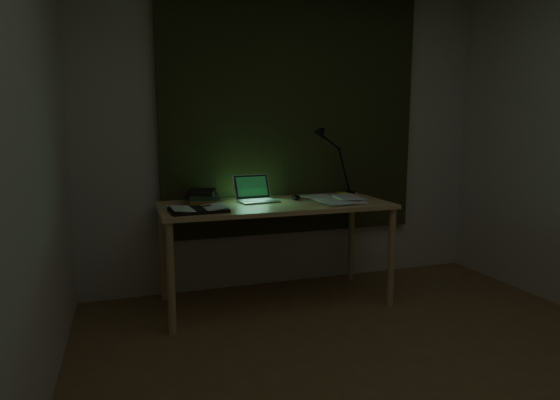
% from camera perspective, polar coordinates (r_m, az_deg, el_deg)
% --- Properties ---
extents(wall_back, '(3.50, 0.00, 2.50)m').
position_cam_1_polar(wall_back, '(3.99, 1.44, 7.52)').
color(wall_back, silver).
rests_on(wall_back, ground).
extents(curtain, '(2.20, 0.06, 2.00)m').
position_cam_1_polar(curtain, '(3.95, 1.65, 10.41)').
color(curtain, '#282D16').
rests_on(curtain, wall_back).
extents(desk, '(1.71, 0.75, 0.78)m').
position_cam_1_polar(desk, '(3.59, -0.60, -6.53)').
color(desk, tan).
rests_on(desk, floor).
extents(laptop, '(0.32, 0.35, 0.21)m').
position_cam_1_polar(laptop, '(3.55, -2.69, 1.40)').
color(laptop, '#A4A4A8').
rests_on(laptop, desk).
extents(open_textbook, '(0.39, 0.29, 0.03)m').
position_cam_1_polar(open_textbook, '(3.20, -9.94, -1.10)').
color(open_textbook, silver).
rests_on(open_textbook, desk).
extents(book_stack, '(0.25, 0.29, 0.10)m').
position_cam_1_polar(book_stack, '(3.57, -9.37, 0.50)').
color(book_stack, silver).
rests_on(book_stack, desk).
extents(loose_papers, '(0.46, 0.48, 0.02)m').
position_cam_1_polar(loose_papers, '(3.68, 7.24, 0.16)').
color(loose_papers, white).
rests_on(loose_papers, desk).
extents(mouse, '(0.07, 0.11, 0.04)m').
position_cam_1_polar(mouse, '(3.66, 1.95, 0.31)').
color(mouse, black).
rests_on(mouse, desk).
extents(sticky_yellow, '(0.08, 0.08, 0.02)m').
position_cam_1_polar(sticky_yellow, '(3.99, 7.66, 0.79)').
color(sticky_yellow, '#E9FF35').
rests_on(sticky_yellow, desk).
extents(sticky_pink, '(0.07, 0.07, 0.01)m').
position_cam_1_polar(sticky_pink, '(3.89, 6.44, 0.57)').
color(sticky_pink, pink).
rests_on(sticky_pink, desk).
extents(desk_lamp, '(0.40, 0.34, 0.52)m').
position_cam_1_polar(desk_lamp, '(4.04, 8.53, 4.48)').
color(desk_lamp, black).
rests_on(desk_lamp, desk).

